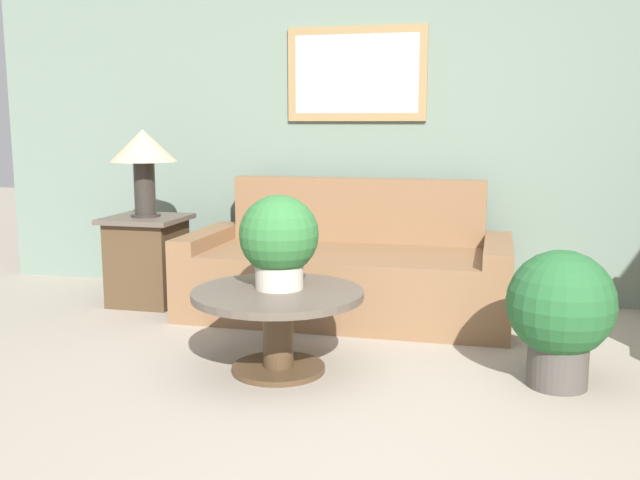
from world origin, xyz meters
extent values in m
plane|color=gray|center=(0.00, 0.00, 0.00)|extent=(20.00, 20.00, 0.00)
cube|color=slate|center=(0.00, 2.71, 1.30)|extent=(7.36, 0.06, 2.60)
cube|color=#997A4C|center=(-0.66, 2.66, 1.68)|extent=(1.05, 0.03, 0.69)
cube|color=#B2BCC6|center=(-0.66, 2.65, 1.68)|extent=(0.93, 0.01, 0.57)
cube|color=brown|center=(-0.60, 2.01, 0.23)|extent=(1.84, 0.97, 0.46)
cube|color=brown|center=(-0.60, 2.42, 0.69)|extent=(1.84, 0.16, 0.46)
cube|color=brown|center=(-1.61, 2.01, 0.28)|extent=(0.18, 0.97, 0.56)
cube|color=brown|center=(0.41, 2.01, 0.28)|extent=(0.18, 0.97, 0.56)
cylinder|color=#4C3823|center=(-0.72, 0.83, 0.01)|extent=(0.50, 0.50, 0.03)
cylinder|color=#4C3823|center=(-0.72, 0.83, 0.22)|extent=(0.16, 0.16, 0.37)
cylinder|color=brown|center=(-0.72, 0.83, 0.42)|extent=(0.91, 0.91, 0.04)
cube|color=#4C3823|center=(-2.08, 2.00, 0.31)|extent=(0.47, 0.47, 0.61)
cube|color=brown|center=(-2.08, 2.00, 0.63)|extent=(0.55, 0.55, 0.03)
cylinder|color=#2D2823|center=(-2.08, 2.00, 0.66)|extent=(0.21, 0.21, 0.02)
cylinder|color=#2D2823|center=(-2.08, 2.00, 0.86)|extent=(0.15, 0.15, 0.38)
cone|color=tan|center=(-2.08, 2.00, 1.16)|extent=(0.48, 0.48, 0.23)
cylinder|color=beige|center=(-0.73, 0.88, 0.51)|extent=(0.26, 0.26, 0.13)
sphere|color=#2D6B33|center=(-0.73, 0.88, 0.73)|extent=(0.42, 0.42, 0.42)
cylinder|color=#4C4742|center=(0.72, 0.96, 0.11)|extent=(0.30, 0.30, 0.23)
sphere|color=#235B2D|center=(0.72, 0.96, 0.43)|extent=(0.54, 0.54, 0.54)
camera|label=1|loc=(0.38, -2.67, 1.32)|focal=40.00mm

